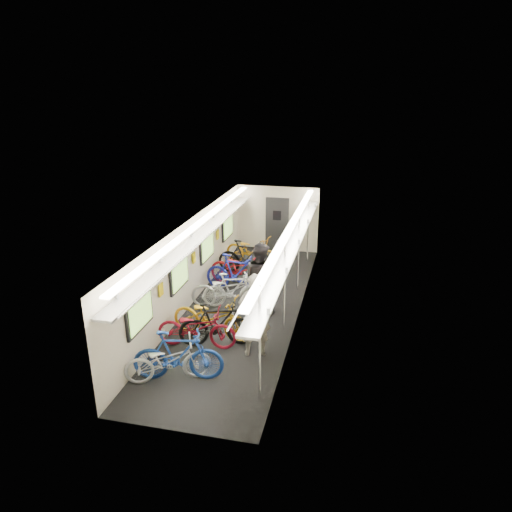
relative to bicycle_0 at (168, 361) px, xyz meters
The scene contains 15 objects.
train_car_shell 4.51m from the bicycle_0, 85.66° to the left, with size 10.00×10.00×10.00m.
bicycle_0 is the anchor object (origin of this frame).
bicycle_1 0.23m from the bicycle_0, 21.37° to the left, with size 0.53×1.86×1.12m, color #1B42A3.
bicycle_2 1.38m from the bicycle_0, 84.90° to the left, with size 0.65×1.86×0.98m, color maroon.
bicycle_3 1.64m from the bicycle_0, 69.25° to the left, with size 0.51×1.82×1.09m, color black.
bicycle_4 1.90m from the bicycle_0, 80.25° to the left, with size 0.71×2.05×1.08m, color #BD8411.
bicycle_5 3.63m from the bicycle_0, 84.27° to the left, with size 0.47×1.65×0.99m, color silver.
bicycle_6 3.49m from the bicycle_0, 85.69° to the left, with size 0.70×2.01×1.05m, color #ADADB2.
bicycle_7 4.61m from the bicycle_0, 87.69° to the left, with size 0.54×1.91×1.15m, color navy.
bicycle_8 4.98m from the bicycle_0, 86.88° to the left, with size 0.74×2.13×1.12m, color maroon.
bicycle_9 6.02m from the bicycle_0, 88.51° to the left, with size 0.54×1.90×1.14m, color black.
bicycle_10 6.80m from the bicycle_0, 88.72° to the left, with size 0.70×2.00×1.05m, color orange.
passenger_near 2.09m from the bicycle_0, 42.56° to the left, with size 0.71×0.47×1.96m, color gray.
passenger_mid 3.73m from the bicycle_0, 71.87° to the left, with size 0.94×0.73×1.93m, color black.
backpack 3.00m from the bicycle_0, 58.92° to the left, with size 0.26×0.14×0.38m, color #B11911.
Camera 1 is at (2.81, -11.00, 5.60)m, focal length 32.00 mm.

